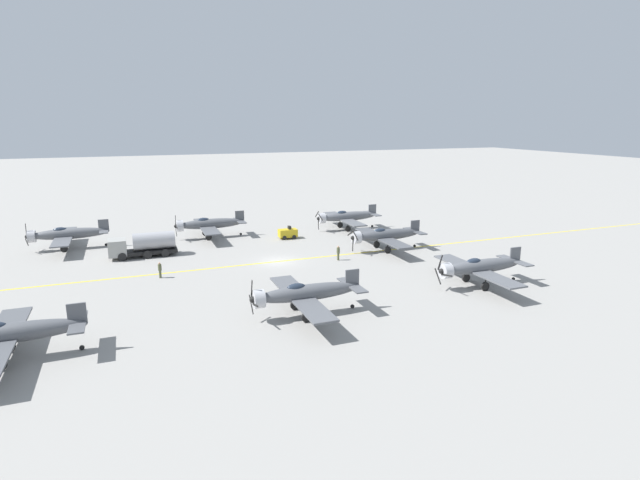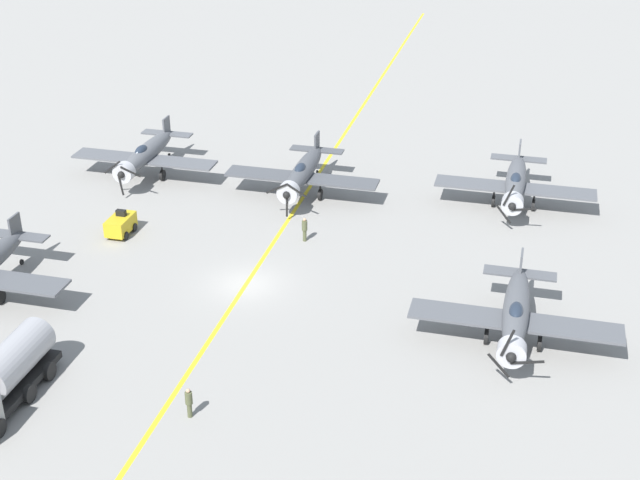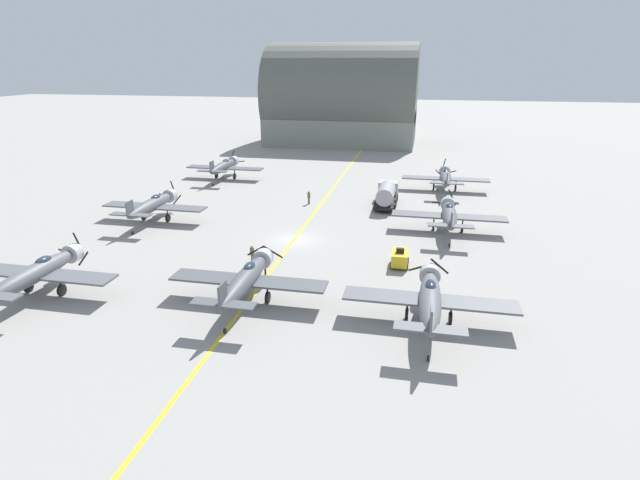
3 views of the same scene
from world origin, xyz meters
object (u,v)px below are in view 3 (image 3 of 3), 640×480
(airplane_far_right, at_px, (446,177))
(fuel_tanker, at_px, (386,194))
(ground_crew_walking, at_px, (252,254))
(airplane_mid_left, at_px, (153,205))
(airplane_near_left, at_px, (38,272))
(airplane_far_left, at_px, (224,166))
(hangar, at_px, (343,103))
(airplane_near_center, at_px, (246,279))
(airplane_near_right, at_px, (430,299))
(airplane_mid_right, at_px, (449,214))
(tow_tractor, at_px, (400,258))
(ground_crew_inspecting, at_px, (309,197))

(airplane_far_right, distance_m, fuel_tanker, 11.74)
(ground_crew_walking, bearing_deg, airplane_mid_left, 147.27)
(airplane_near_left, distance_m, airplane_far_left, 41.31)
(hangar, bearing_deg, airplane_near_center, -85.97)
(airplane_near_center, relative_size, airplane_near_right, 1.00)
(airplane_near_center, bearing_deg, airplane_mid_right, 50.22)
(airplane_near_left, distance_m, airplane_far_right, 51.44)
(fuel_tanker, xyz_separation_m, tow_tractor, (2.76, -19.68, -0.72))
(airplane_far_right, relative_size, hangar, 0.38)
(airplane_near_center, bearing_deg, airplane_far_left, 111.95)
(airplane_mid_left, relative_size, ground_crew_inspecting, 6.91)
(airplane_mid_right, relative_size, airplane_far_right, 1.00)
(airplane_far_right, xyz_separation_m, airplane_mid_left, (-32.84, -21.24, 0.00))
(airplane_near_center, bearing_deg, fuel_tanker, 72.31)
(airplane_mid_right, height_order, airplane_near_center, same)
(airplane_far_left, bearing_deg, tow_tractor, -38.06)
(airplane_mid_left, relative_size, ground_crew_walking, 6.71)
(airplane_near_center, height_order, ground_crew_inspecting, airplane_near_center)
(tow_tractor, bearing_deg, airplane_near_center, -138.48)
(tow_tractor, bearing_deg, ground_crew_walking, -170.47)
(ground_crew_walking, height_order, hangar, hangar)
(ground_crew_inspecting, bearing_deg, airplane_far_left, 144.89)
(airplane_mid_right, xyz_separation_m, airplane_near_center, (-15.46, -20.05, -0.00))
(airplane_mid_left, distance_m, fuel_tanker, 28.14)
(airplane_near_center, height_order, ground_crew_walking, airplane_near_center)
(airplane_far_right, relative_size, ground_crew_walking, 6.71)
(airplane_far_right, height_order, hangar, hangar)
(airplane_near_left, distance_m, airplane_near_center, 16.29)
(tow_tractor, height_order, ground_crew_walking, tow_tractor)
(airplane_far_left, bearing_deg, hangar, 81.36)
(airplane_near_left, bearing_deg, tow_tractor, 34.04)
(fuel_tanker, bearing_deg, airplane_near_center, -105.53)
(airplane_mid_left, distance_m, tow_tractor, 29.12)
(fuel_tanker, height_order, hangar, hangar)
(airplane_mid_right, distance_m, ground_crew_inspecting, 18.86)
(airplane_far_right, distance_m, ground_crew_inspecting, 20.14)
(airplane_mid_left, distance_m, hangar, 63.53)
(airplane_near_left, relative_size, airplane_near_center, 1.00)
(airplane_mid_left, bearing_deg, ground_crew_walking, -48.31)
(airplane_mid_right, distance_m, fuel_tanker, 11.83)
(airplane_far_right, bearing_deg, ground_crew_inspecting, -162.59)
(airplane_near_left, height_order, hangar, hangar)
(fuel_tanker, bearing_deg, airplane_far_right, 50.35)
(airplane_near_center, relative_size, ground_crew_inspecting, 6.91)
(fuel_tanker, relative_size, hangar, 0.25)
(airplane_mid_left, xyz_separation_m, ground_crew_inspecting, (15.60, 10.88, -1.06))
(airplane_near_left, relative_size, ground_crew_walking, 6.71)
(airplane_far_right, bearing_deg, airplane_far_left, 164.94)
(airplane_near_center, bearing_deg, airplane_near_left, -174.94)
(airplane_near_center, bearing_deg, airplane_mid_left, 132.94)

